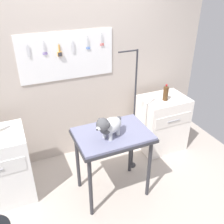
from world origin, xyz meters
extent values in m
cube|color=#B8ACA1|center=(0.00, 0.00, -0.02)|extent=(4.40, 4.00, 0.04)
cube|color=#BFB1A5|center=(0.00, 1.28, 1.15)|extent=(4.00, 0.06, 2.30)
cube|color=white|center=(-0.08, 1.24, 1.53)|extent=(1.24, 0.02, 0.62)
cylinder|color=gray|center=(-0.55, 1.23, 1.72)|extent=(0.01, 0.02, 0.01)
cube|color=silver|center=(-0.55, 1.22, 1.64)|extent=(0.03, 0.01, 0.13)
cylinder|color=gray|center=(-0.36, 1.23, 1.74)|extent=(0.01, 0.02, 0.01)
cube|color=silver|center=(-0.37, 1.22, 1.67)|extent=(0.01, 0.00, 0.11)
cube|color=silver|center=(-0.35, 1.22, 1.67)|extent=(0.01, 0.00, 0.11)
torus|color=#5A389F|center=(-0.37, 1.22, 1.60)|extent=(0.03, 0.01, 0.03)
torus|color=#5A389F|center=(-0.35, 1.22, 1.60)|extent=(0.03, 0.01, 0.03)
cylinder|color=gray|center=(-0.18, 1.23, 1.70)|extent=(0.01, 0.02, 0.01)
cylinder|color=gold|center=(-0.18, 1.22, 1.64)|extent=(0.02, 0.02, 0.09)
cube|color=gold|center=(-0.18, 1.22, 1.57)|extent=(0.06, 0.02, 0.06)
cube|color=#333338|center=(-0.18, 1.21, 1.57)|extent=(0.05, 0.01, 0.05)
cylinder|color=gray|center=(0.00, 1.23, 1.71)|extent=(0.01, 0.02, 0.01)
cube|color=silver|center=(0.00, 1.22, 1.64)|extent=(0.03, 0.01, 0.13)
cylinder|color=gray|center=(0.20, 1.23, 1.75)|extent=(0.01, 0.02, 0.01)
cube|color=silver|center=(0.19, 1.22, 1.68)|extent=(0.01, 0.00, 0.11)
cube|color=silver|center=(0.21, 1.22, 1.68)|extent=(0.01, 0.00, 0.11)
torus|color=blue|center=(0.19, 1.22, 1.61)|extent=(0.03, 0.01, 0.03)
torus|color=blue|center=(0.21, 1.22, 1.61)|extent=(0.03, 0.01, 0.03)
cylinder|color=gray|center=(0.39, 1.23, 1.78)|extent=(0.01, 0.02, 0.01)
cube|color=silver|center=(0.39, 1.22, 1.71)|extent=(0.01, 0.00, 0.11)
cube|color=silver|center=(0.40, 1.22, 1.71)|extent=(0.01, 0.00, 0.11)
torus|color=red|center=(0.38, 1.22, 1.63)|extent=(0.03, 0.01, 0.03)
torus|color=red|center=(0.41, 1.22, 1.63)|extent=(0.03, 0.01, 0.03)
cylinder|color=#2D2D33|center=(-0.24, 0.03, 0.41)|extent=(0.04, 0.04, 0.82)
cylinder|color=#2D2D33|center=(0.50, 0.03, 0.41)|extent=(0.04, 0.04, 0.82)
cylinder|color=#2D2D33|center=(-0.24, 0.51, 0.41)|extent=(0.04, 0.04, 0.82)
cylinder|color=#2D2D33|center=(0.50, 0.51, 0.41)|extent=(0.04, 0.04, 0.82)
cube|color=#2D2D33|center=(0.13, 0.27, 0.84)|extent=(0.86, 0.60, 0.03)
cube|color=slate|center=(0.13, 0.27, 0.87)|extent=(0.83, 0.58, 0.03)
cylinder|color=#2D2D33|center=(0.58, 0.59, 0.01)|extent=(0.11, 0.11, 0.01)
cylinder|color=#2D2D33|center=(0.58, 0.59, 0.85)|extent=(0.02, 0.02, 1.71)
cylinder|color=#2D2D33|center=(0.46, 0.59, 1.70)|extent=(0.24, 0.02, 0.02)
cylinder|color=silver|center=(0.05, 0.15, 0.93)|extent=(0.04, 0.04, 0.09)
cylinder|color=silver|center=(0.01, 0.23, 0.93)|extent=(0.04, 0.04, 0.09)
cylinder|color=silver|center=(0.17, 0.21, 0.93)|extent=(0.04, 0.04, 0.09)
cylinder|color=silver|center=(0.13, 0.29, 0.93)|extent=(0.04, 0.04, 0.09)
ellipsoid|color=silver|center=(0.09, 0.22, 1.02)|extent=(0.34, 0.29, 0.16)
ellipsoid|color=#4D4E51|center=(0.00, 0.17, 1.01)|extent=(0.15, 0.16, 0.09)
sphere|color=#4D4E51|center=(-0.03, 0.15, 1.10)|extent=(0.14, 0.14, 0.14)
ellipsoid|color=silver|center=(-0.08, 0.13, 1.08)|extent=(0.08, 0.08, 0.05)
sphere|color=black|center=(-0.11, 0.11, 1.08)|extent=(0.02, 0.02, 0.02)
ellipsoid|color=#4D4E51|center=(0.01, 0.11, 1.11)|extent=(0.05, 0.05, 0.08)
ellipsoid|color=#4D4E51|center=(-0.05, 0.21, 1.11)|extent=(0.05, 0.05, 0.08)
sphere|color=#4D4E51|center=(0.21, 0.28, 1.04)|extent=(0.06, 0.06, 0.06)
cube|color=white|center=(1.21, 0.84, 0.43)|extent=(0.68, 0.52, 0.86)
cube|color=silver|center=(1.21, 0.57, 0.62)|extent=(0.60, 0.01, 0.17)
cylinder|color=#99999E|center=(1.21, 0.57, 0.62)|extent=(0.20, 0.02, 0.02)
cylinder|color=#4A2F18|center=(1.18, 0.78, 0.96)|extent=(0.07, 0.07, 0.20)
cone|color=#4A2F18|center=(1.18, 0.78, 1.07)|extent=(0.07, 0.07, 0.02)
cylinder|color=red|center=(1.18, 0.78, 1.09)|extent=(0.03, 0.03, 0.02)
camera|label=1|loc=(-0.81, -1.87, 2.44)|focal=39.94mm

